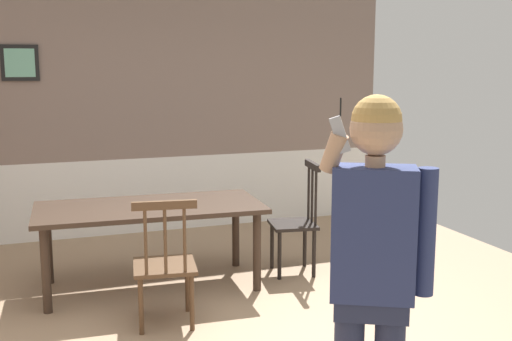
{
  "coord_description": "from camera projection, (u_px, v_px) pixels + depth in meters",
  "views": [
    {
      "loc": [
        -1.17,
        -4.01,
        1.92
      ],
      "look_at": [
        -0.0,
        -0.77,
        1.33
      ],
      "focal_mm": 44.04,
      "sensor_mm": 36.0,
      "label": 1
    }
  ],
  "objects": [
    {
      "name": "person_figure",
      "position": [
        374.0,
        261.0,
        2.84
      ],
      "size": [
        0.49,
        0.35,
        1.79
      ],
      "rotation": [
        0.0,
        0.0,
        2.65
      ],
      "color": "#282E49",
      "rests_on": "ground_plane"
    },
    {
      "name": "dining_table",
      "position": [
        150.0,
        214.0,
        5.36
      ],
      "size": [
        1.95,
        1.0,
        0.73
      ],
      "rotation": [
        0.0,
        0.0,
        -0.05
      ],
      "color": "#38281E",
      "rests_on": "ground_plane"
    },
    {
      "name": "chair_by_doorway",
      "position": [
        297.0,
        221.0,
        5.76
      ],
      "size": [
        0.46,
        0.46,
        1.03
      ],
      "rotation": [
        0.0,
        0.0,
        1.41
      ],
      "color": "black",
      "rests_on": "ground_plane"
    },
    {
      "name": "ground_plane",
      "position": [
        219.0,
        339.0,
        4.43
      ],
      "size": [
        6.8,
        6.8,
        0.0
      ],
      "primitive_type": "plane",
      "color": "#9E7F60"
    },
    {
      "name": "chair_near_window",
      "position": [
        165.0,
        264.0,
        4.59
      ],
      "size": [
        0.51,
        0.51,
        0.98
      ],
      "rotation": [
        0.0,
        0.0,
        -0.15
      ],
      "color": "#513823",
      "rests_on": "ground_plane"
    },
    {
      "name": "room_back_partition",
      "position": [
        140.0,
        112.0,
        7.07
      ],
      "size": [
        5.89,
        0.17,
        2.85
      ],
      "color": "gray",
      "rests_on": "ground_plane"
    }
  ]
}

